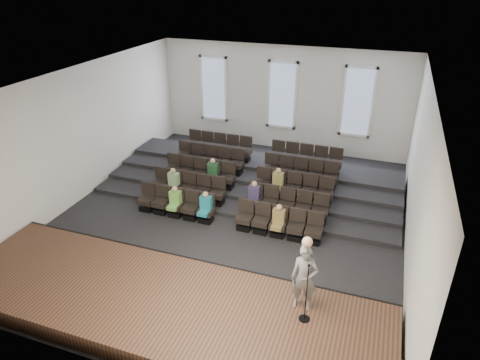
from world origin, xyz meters
TOP-DOWN VIEW (x-y plane):
  - ground at (0.00, 0.00)m, footprint 14.00×14.00m
  - ceiling at (0.00, 0.00)m, footprint 12.00×14.00m
  - wall_back at (0.00, 7.02)m, footprint 12.00×0.04m
  - wall_front at (0.00, -7.02)m, footprint 12.00×0.04m
  - wall_left at (-6.02, 0.00)m, footprint 0.04×14.00m
  - wall_right at (6.02, 0.00)m, footprint 0.04×14.00m
  - stage at (0.00, -5.10)m, footprint 11.80×3.60m
  - stage_lip at (0.00, -3.33)m, footprint 11.80×0.06m
  - risers at (0.00, 3.17)m, footprint 11.80×4.80m
  - seating_rows at (-0.00, 1.54)m, footprint 6.80×4.70m
  - windows at (0.00, 6.95)m, footprint 8.44×0.10m
  - audience at (-0.36, 0.30)m, footprint 4.85×2.64m
  - speaker at (3.50, -4.18)m, footprint 0.69×0.47m
  - mic_stand at (3.64, -4.60)m, footprint 0.28×0.28m

SIDE VIEW (x-z plane):
  - ground at x=0.00m, z-range 0.00..0.00m
  - risers at x=0.00m, z-range -0.10..0.50m
  - stage at x=0.00m, z-range 0.00..0.50m
  - stage_lip at x=0.00m, z-range -0.01..0.51m
  - seating_rows at x=0.00m, z-range -0.15..1.52m
  - audience at x=-0.36m, z-range 0.26..1.36m
  - mic_stand at x=3.64m, z-range 0.16..1.83m
  - speaker at x=3.50m, z-range 0.50..2.31m
  - wall_back at x=0.00m, z-range 0.00..5.00m
  - wall_front at x=0.00m, z-range 0.00..5.00m
  - wall_left at x=-6.02m, z-range 0.00..5.00m
  - wall_right at x=6.02m, z-range 0.00..5.00m
  - windows at x=0.00m, z-range 1.08..4.32m
  - ceiling at x=0.00m, z-range 5.00..5.02m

